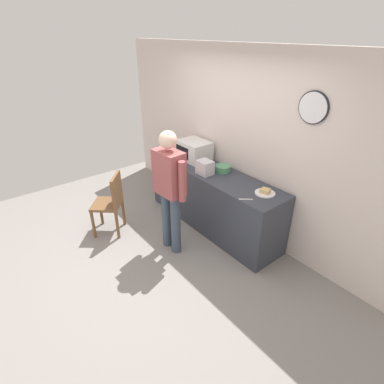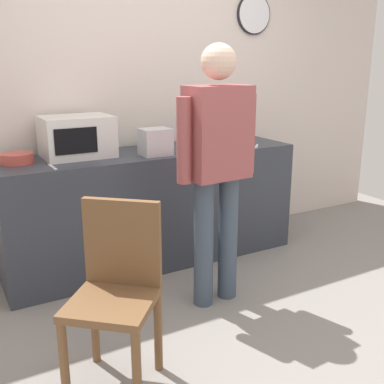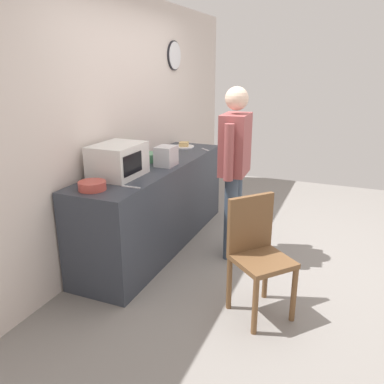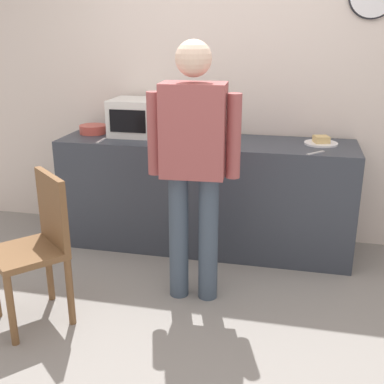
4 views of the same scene
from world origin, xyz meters
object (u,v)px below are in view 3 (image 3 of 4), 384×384
(spoon_utensil, at_px, (205,150))
(fork_utensil, at_px, (131,187))
(toaster, at_px, (166,156))
(salad_bowl, at_px, (148,157))
(cereal_bowl, at_px, (92,186))
(person_standing, at_px, (235,161))
(wooden_chair, at_px, (257,250))
(sandwich_plate, at_px, (184,146))
(microwave, at_px, (118,160))

(spoon_utensil, bearing_deg, fork_utensil, 178.73)
(toaster, distance_m, spoon_utensil, 0.89)
(salad_bowl, bearing_deg, cereal_bowl, -176.63)
(cereal_bowl, bearing_deg, person_standing, -39.67)
(spoon_utensil, bearing_deg, cereal_bowl, 170.86)
(salad_bowl, xyz_separation_m, toaster, (-0.09, -0.27, 0.06))
(person_standing, bearing_deg, cereal_bowl, 140.33)
(toaster, relative_size, person_standing, 0.13)
(person_standing, height_order, wooden_chair, person_standing)
(salad_bowl, distance_m, person_standing, 0.95)
(fork_utensil, bearing_deg, sandwich_plate, 8.81)
(sandwich_plate, height_order, wooden_chair, sandwich_plate)
(cereal_bowl, bearing_deg, sandwich_plate, 0.16)
(wooden_chair, bearing_deg, salad_bowl, 58.82)
(salad_bowl, relative_size, cereal_bowl, 0.99)
(sandwich_plate, height_order, cereal_bowl, cereal_bowl)
(microwave, relative_size, wooden_chair, 0.53)
(toaster, height_order, person_standing, person_standing)
(sandwich_plate, bearing_deg, person_standing, -132.16)
(microwave, height_order, salad_bowl, microwave)
(toaster, bearing_deg, sandwich_plate, 12.71)
(cereal_bowl, relative_size, person_standing, 0.13)
(person_standing, bearing_deg, microwave, 124.94)
(person_standing, distance_m, wooden_chair, 1.09)
(sandwich_plate, height_order, fork_utensil, sandwich_plate)
(sandwich_plate, xyz_separation_m, cereal_bowl, (-1.89, -0.01, 0.02))
(microwave, height_order, sandwich_plate, microwave)
(spoon_utensil, distance_m, wooden_chair, 1.98)
(cereal_bowl, height_order, fork_utensil, cereal_bowl)
(wooden_chair, bearing_deg, spoon_utensil, 32.67)
(spoon_utensil, bearing_deg, sandwich_plate, 81.49)
(toaster, xyz_separation_m, spoon_utensil, (0.88, -0.09, -0.10))
(cereal_bowl, bearing_deg, salad_bowl, 3.37)
(wooden_chair, bearing_deg, microwave, 80.45)
(cereal_bowl, height_order, wooden_chair, cereal_bowl)
(person_standing, bearing_deg, wooden_chair, -152.42)
(microwave, xyz_separation_m, toaster, (0.53, -0.23, -0.05))
(fork_utensil, height_order, spoon_utensil, same)
(microwave, bearing_deg, sandwich_plate, -0.77)
(sandwich_plate, xyz_separation_m, spoon_utensil, (-0.05, -0.30, -0.02))
(fork_utensil, relative_size, spoon_utensil, 1.00)
(microwave, height_order, person_standing, person_standing)
(cereal_bowl, relative_size, wooden_chair, 0.24)
(toaster, height_order, wooden_chair, toaster)
(salad_bowl, xyz_separation_m, wooden_chair, (-0.85, -1.41, -0.43))
(sandwich_plate, bearing_deg, microwave, 179.23)
(spoon_utensil, bearing_deg, person_standing, -142.19)
(person_standing, bearing_deg, fork_utensil, 144.77)
(cereal_bowl, height_order, toaster, toaster)
(microwave, bearing_deg, fork_utensil, -131.95)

